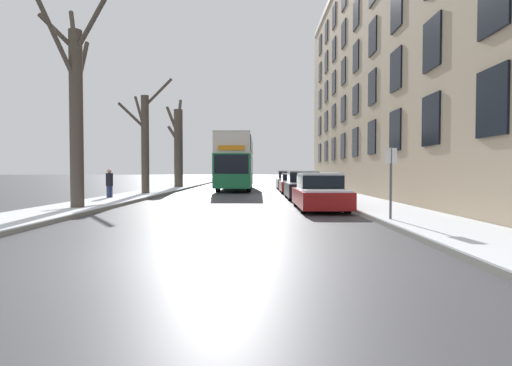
# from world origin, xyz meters

# --- Properties ---
(ground_plane) EXTENTS (320.00, 320.00, 0.00)m
(ground_plane) POSITION_xyz_m (0.00, 0.00, 0.00)
(ground_plane) COLOR #424247
(sidewalk_left) EXTENTS (2.61, 130.00, 0.16)m
(sidewalk_left) POSITION_xyz_m (-6.02, 53.00, 0.08)
(sidewalk_left) COLOR gray
(sidewalk_left) RESTS_ON ground
(sidewalk_right) EXTENTS (2.61, 130.00, 0.16)m
(sidewalk_right) POSITION_xyz_m (6.02, 53.00, 0.08)
(sidewalk_right) COLOR gray
(sidewalk_right) RESTS_ON ground
(terrace_facade_right) EXTENTS (9.10, 37.63, 16.67)m
(terrace_facade_right) POSITION_xyz_m (11.82, 18.09, 8.34)
(terrace_facade_right) COLOR tan
(terrace_facade_right) RESTS_ON ground
(bare_tree_left_0) EXTENTS (3.18, 2.75, 8.56)m
(bare_tree_left_0) POSITION_xyz_m (-5.68, 7.99, 3.99)
(bare_tree_left_0) COLOR #4C4238
(bare_tree_left_0) RESTS_ON ground
(bare_tree_left_1) EXTENTS (3.19, 1.76, 7.33)m
(bare_tree_left_1) POSITION_xyz_m (-5.82, 17.58, 3.39)
(bare_tree_left_1) COLOR #4C4238
(bare_tree_left_1) RESTS_ON ground
(bare_tree_left_2) EXTENTS (1.77, 2.19, 7.97)m
(bare_tree_left_2) POSITION_xyz_m (-5.77, 27.43, 3.73)
(bare_tree_left_2) COLOR #4C4238
(bare_tree_left_2) RESTS_ON ground
(double_decker_bus) EXTENTS (2.61, 10.79, 4.28)m
(double_decker_bus) POSITION_xyz_m (-0.63, 25.12, 2.42)
(double_decker_bus) COLOR #1E7A47
(double_decker_bus) RESTS_ON ground
(parked_car_0) EXTENTS (1.82, 4.59, 1.47)m
(parked_car_0) POSITION_xyz_m (3.64, 8.72, 0.67)
(parked_car_0) COLOR maroon
(parked_car_0) RESTS_ON ground
(parked_car_1) EXTENTS (1.82, 4.25, 1.54)m
(parked_car_1) POSITION_xyz_m (3.64, 14.67, 0.71)
(parked_car_1) COLOR black
(parked_car_1) RESTS_ON ground
(parked_car_2) EXTENTS (1.85, 3.94, 1.39)m
(parked_car_2) POSITION_xyz_m (3.64, 20.59, 0.65)
(parked_car_2) COLOR maroon
(parked_car_2) RESTS_ON ground
(parked_car_3) EXTENTS (1.79, 4.10, 1.56)m
(parked_car_3) POSITION_xyz_m (3.64, 26.39, 0.71)
(parked_car_3) COLOR #9EA3AD
(parked_car_3) RESTS_ON ground
(pedestrian_left_sidewalk) EXTENTS (0.36, 0.36, 1.64)m
(pedestrian_left_sidewalk) POSITION_xyz_m (-6.53, 13.52, 0.90)
(pedestrian_left_sidewalk) COLOR navy
(pedestrian_left_sidewalk) RESTS_ON ground
(street_sign_post) EXTENTS (0.32, 0.07, 2.22)m
(street_sign_post) POSITION_xyz_m (5.02, 4.35, 1.29)
(street_sign_post) COLOR #4C4F54
(street_sign_post) RESTS_ON ground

